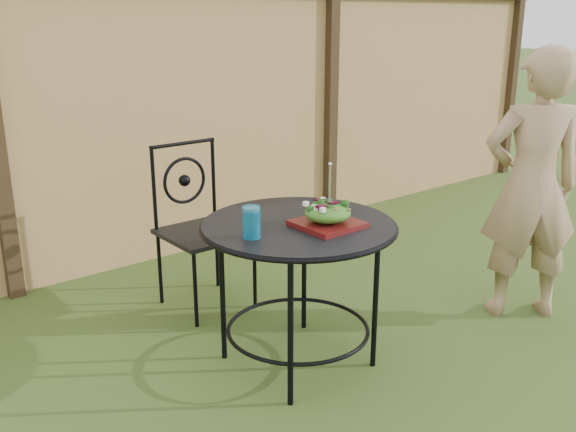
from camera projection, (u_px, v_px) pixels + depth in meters
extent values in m
plane|color=#274114|center=(430.00, 367.00, 3.13)|extent=(60.00, 60.00, 0.00)
cube|color=tan|center=(189.00, 127.00, 4.49)|extent=(8.00, 0.05, 1.80)
cube|color=black|center=(330.00, 105.00, 5.22)|extent=(0.09, 0.09, 1.90)
cube|color=black|center=(511.00, 84.00, 6.79)|extent=(0.09, 0.09, 1.90)
cylinder|color=black|center=(298.00, 225.00, 2.98)|extent=(0.90, 0.90, 0.02)
torus|color=black|center=(298.00, 226.00, 2.98)|extent=(0.92, 0.92, 0.02)
torus|color=black|center=(298.00, 329.00, 3.14)|extent=(0.70, 0.70, 0.02)
cylinder|color=black|center=(304.00, 268.00, 3.44)|extent=(0.03, 0.03, 0.71)
cylinder|color=black|center=(222.00, 293.00, 3.12)|extent=(0.03, 0.03, 0.71)
cylinder|color=black|center=(290.00, 332.00, 2.73)|extent=(0.03, 0.03, 0.71)
cylinder|color=black|center=(376.00, 300.00, 3.05)|extent=(0.03, 0.03, 0.71)
cube|color=black|center=(205.00, 233.00, 3.68)|extent=(0.46, 0.46, 0.03)
cylinder|color=black|center=(183.00, 143.00, 3.69)|extent=(0.42, 0.02, 0.02)
torus|color=black|center=(185.00, 181.00, 3.76)|extent=(0.28, 0.02, 0.28)
cylinder|color=black|center=(195.00, 290.00, 3.48)|extent=(0.02, 0.02, 0.44)
cylinder|color=black|center=(255.00, 272.00, 3.72)|extent=(0.02, 0.02, 0.44)
cylinder|color=black|center=(160.00, 269.00, 3.78)|extent=(0.02, 0.02, 0.44)
cylinder|color=black|center=(217.00, 253.00, 4.02)|extent=(0.02, 0.02, 0.44)
cylinder|color=black|center=(154.00, 189.00, 3.64)|extent=(0.02, 0.02, 0.50)
cylinder|color=black|center=(213.00, 179.00, 3.88)|extent=(0.02, 0.02, 0.50)
imported|color=#A1805C|center=(531.00, 186.00, 3.50)|extent=(0.65, 0.62, 1.50)
cube|color=#45090D|center=(327.00, 224.00, 2.92)|extent=(0.27, 0.27, 0.02)
ellipsoid|color=#235614|center=(328.00, 213.00, 2.90)|extent=(0.21, 0.21, 0.08)
cylinder|color=silver|center=(330.00, 185.00, 2.87)|extent=(0.01, 0.01, 0.18)
cylinder|color=#0B6084|center=(251.00, 222.00, 2.76)|extent=(0.08, 0.08, 0.14)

